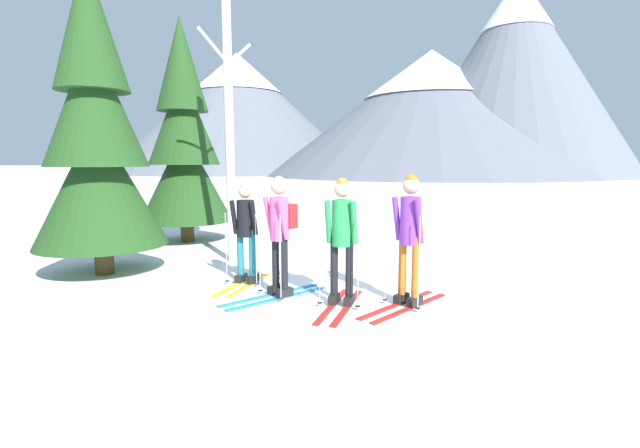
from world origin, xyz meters
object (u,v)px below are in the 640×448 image
(skier_in_black, at_px, (245,229))
(pine_tree_near, at_px, (96,134))
(skier_in_green, at_px, (342,233))
(birch_tree_tall, at_px, (229,124))
(pine_tree_mid, at_px, (184,142))
(skier_in_pink, at_px, (280,229))
(skier_in_purple, at_px, (409,233))

(skier_in_black, relative_size, pine_tree_near, 0.31)
(skier_in_green, relative_size, birch_tree_tall, 0.34)
(pine_tree_near, height_order, birch_tree_tall, pine_tree_near)
(pine_tree_mid, bearing_deg, skier_in_black, -51.93)
(skier_in_pink, xyz_separation_m, skier_in_purple, (1.88, -0.14, 0.01))
(skier_in_black, bearing_deg, pine_tree_mid, 128.07)
(skier_in_black, xyz_separation_m, pine_tree_mid, (-2.78, 3.55, 1.58))
(skier_in_green, xyz_separation_m, birch_tree_tall, (-2.55, 2.44, 1.71))
(skier_in_green, distance_m, birch_tree_tall, 3.92)
(pine_tree_mid, bearing_deg, skier_in_pink, -49.61)
(skier_in_pink, relative_size, birch_tree_tall, 0.34)
(skier_in_pink, distance_m, pine_tree_mid, 5.63)
(skier_in_green, bearing_deg, skier_in_black, 153.44)
(skier_in_green, bearing_deg, skier_in_purple, 7.60)
(skier_in_pink, height_order, skier_in_purple, skier_in_purple)
(skier_in_pink, distance_m, birch_tree_tall, 3.19)
(skier_in_black, xyz_separation_m, skier_in_purple, (2.63, -0.73, 0.12))
(skier_in_black, distance_m, birch_tree_tall, 2.56)
(skier_in_purple, bearing_deg, skier_in_green, -172.40)
(skier_in_green, xyz_separation_m, pine_tree_near, (-4.46, 1.05, 1.46))
(pine_tree_mid, bearing_deg, skier_in_purple, -38.35)
(skier_in_green, bearing_deg, birch_tree_tall, 136.24)
(skier_in_black, height_order, skier_in_purple, skier_in_purple)
(skier_in_pink, height_order, birch_tree_tall, birch_tree_tall)
(skier_in_black, relative_size, skier_in_purple, 0.91)
(skier_in_pink, xyz_separation_m, pine_tree_mid, (-3.52, 4.14, 1.48))
(pine_tree_mid, height_order, birch_tree_tall, pine_tree_mid)
(skier_in_black, height_order, skier_in_green, skier_in_green)
(pine_tree_near, distance_m, pine_tree_mid, 3.35)
(skier_in_pink, xyz_separation_m, birch_tree_tall, (-1.59, 2.18, 1.71))
(skier_in_pink, distance_m, skier_in_purple, 1.89)
(skier_in_pink, relative_size, pine_tree_mid, 0.33)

